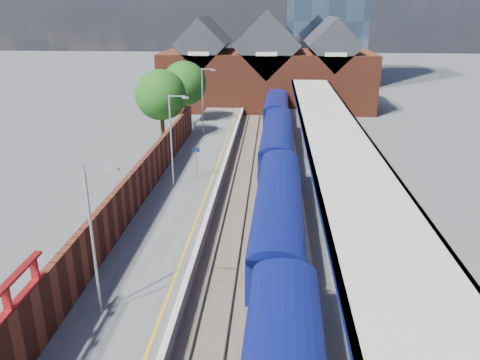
% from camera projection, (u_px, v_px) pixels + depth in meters
% --- Properties ---
extents(ground, '(240.00, 240.00, 0.00)m').
position_uv_depth(ground, '(261.00, 167.00, 43.43)').
color(ground, '#5B5B5E').
rests_on(ground, ground).
extents(ballast_bed, '(6.00, 76.00, 0.06)m').
position_uv_depth(ballast_bed, '(257.00, 210.00, 34.06)').
color(ballast_bed, '#473D33').
rests_on(ballast_bed, ground).
extents(rails, '(4.51, 76.00, 0.14)m').
position_uv_depth(rails, '(257.00, 209.00, 34.03)').
color(rails, slate).
rests_on(rails, ground).
extents(left_platform, '(5.00, 76.00, 1.00)m').
position_uv_depth(left_platform, '(182.00, 202.00, 34.26)').
color(left_platform, '#565659').
rests_on(left_platform, ground).
extents(right_platform, '(6.00, 76.00, 1.00)m').
position_uv_depth(right_platform, '(340.00, 206.00, 33.50)').
color(right_platform, '#565659').
rests_on(right_platform, ground).
extents(coping_left, '(0.30, 76.00, 0.05)m').
position_uv_depth(coping_left, '(214.00, 196.00, 33.93)').
color(coping_left, silver).
rests_on(coping_left, left_platform).
extents(coping_right, '(0.30, 76.00, 0.05)m').
position_uv_depth(coping_right, '(301.00, 198.00, 33.51)').
color(coping_right, silver).
rests_on(coping_right, right_platform).
extents(yellow_line, '(0.14, 76.00, 0.01)m').
position_uv_depth(yellow_line, '(205.00, 196.00, 33.97)').
color(yellow_line, yellow).
rests_on(yellow_line, left_platform).
extents(train, '(3.19, 65.96, 3.45)m').
position_uv_depth(train, '(278.00, 168.00, 36.47)').
color(train, navy).
rests_on(train, ground).
extents(canopy, '(4.50, 52.00, 4.48)m').
position_uv_depth(canopy, '(334.00, 135.00, 33.72)').
color(canopy, '#0E1951').
rests_on(canopy, right_platform).
extents(lamp_post_b, '(1.48, 0.18, 7.00)m').
position_uv_depth(lamp_post_b, '(95.00, 232.00, 19.66)').
color(lamp_post_b, '#A5A8AA').
rests_on(lamp_post_b, left_platform).
extents(lamp_post_c, '(1.48, 0.18, 7.00)m').
position_uv_depth(lamp_post_c, '(173.00, 135.00, 34.64)').
color(lamp_post_c, '#A5A8AA').
rests_on(lamp_post_c, left_platform).
extents(lamp_post_d, '(1.48, 0.18, 7.00)m').
position_uv_depth(lamp_post_d, '(204.00, 97.00, 49.62)').
color(lamp_post_d, '#A5A8AA').
rests_on(lamp_post_d, left_platform).
extents(platform_sign, '(0.55, 0.08, 2.50)m').
position_uv_depth(platform_sign, '(196.00, 157.00, 37.22)').
color(platform_sign, '#A5A8AA').
rests_on(platform_sign, left_platform).
extents(brick_wall, '(0.35, 50.00, 3.86)m').
position_uv_depth(brick_wall, '(117.00, 213.00, 27.71)').
color(brick_wall, maroon).
rests_on(brick_wall, left_platform).
extents(station_building, '(30.00, 12.12, 13.78)m').
position_uv_depth(station_building, '(267.00, 70.00, 67.76)').
color(station_building, maroon).
rests_on(station_building, ground).
extents(tree_near, '(5.20, 5.20, 8.10)m').
position_uv_depth(tree_near, '(162.00, 97.00, 47.80)').
color(tree_near, '#382314').
rests_on(tree_near, ground).
extents(tree_far, '(5.20, 5.20, 8.10)m').
position_uv_depth(tree_far, '(186.00, 85.00, 55.22)').
color(tree_far, '#382314').
rests_on(tree_far, ground).
extents(parked_car_dark, '(4.38, 2.37, 1.21)m').
position_uv_depth(parked_car_dark, '(380.00, 202.00, 31.41)').
color(parked_car_dark, black).
rests_on(parked_car_dark, right_platform).
extents(parked_car_blue, '(4.08, 2.11, 1.10)m').
position_uv_depth(parked_car_blue, '(360.00, 208.00, 30.59)').
color(parked_car_blue, navy).
rests_on(parked_car_blue, right_platform).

